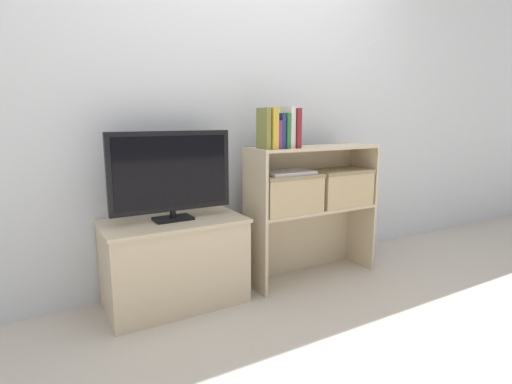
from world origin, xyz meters
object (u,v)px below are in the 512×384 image
object	(u,v)px
tv_stand	(175,262)
tv	(171,173)
book_mustard	(269,128)
book_ivory	(288,128)
book_plum	(275,134)
storage_basket_right	(339,186)
laptop	(287,172)
storage_basket_left	(287,191)
book_forest	(283,131)
book_navy	(279,131)
book_maroon	(293,128)
book_olive	(264,129)

from	to	relation	value
tv_stand	tv	bearing A→B (deg)	-90.00
book_mustard	book_ivory	bearing A→B (deg)	0.00
tv	book_ivory	distance (m)	0.78
book_ivory	book_plum	bearing A→B (deg)	180.00
storage_basket_right	laptop	world-z (taller)	laptop
book_ivory	laptop	world-z (taller)	book_ivory
book_mustard	storage_basket_left	size ratio (longest dim) A/B	0.58
book_forest	book_plum	bearing A→B (deg)	180.00
storage_basket_left	book_navy	bearing A→B (deg)	-161.31
storage_basket_left	laptop	world-z (taller)	laptop
book_forest	storage_basket_left	bearing A→B (deg)	27.48
book_plum	storage_basket_right	size ratio (longest dim) A/B	0.40
book_maroon	storage_basket_right	world-z (taller)	book_maroon
storage_basket_left	tv	bearing A→B (deg)	173.78
tv	laptop	size ratio (longest dim) A/B	2.19
tv	book_maroon	world-z (taller)	book_maroon
book_forest	book_maroon	distance (m)	0.07
book_navy	storage_basket_right	size ratio (longest dim) A/B	0.50
tv_stand	book_ivory	distance (m)	1.08
tv_stand	storage_basket_right	size ratio (longest dim) A/B	1.92
book_olive	book_forest	world-z (taller)	book_olive
book_mustard	book_ivory	size ratio (longest dim) A/B	0.97
book_maroon	storage_basket_right	size ratio (longest dim) A/B	0.58
storage_basket_left	book_plum	bearing A→B (deg)	-165.88
book_forest	book_olive	bearing A→B (deg)	180.00
laptop	storage_basket_right	bearing A→B (deg)	0.00
book_ivory	tv_stand	bearing A→B (deg)	171.11
book_forest	storage_basket_right	distance (m)	0.65
tv_stand	book_olive	size ratio (longest dim) A/B	3.32
storage_basket_left	book_mustard	bearing A→B (deg)	-169.13
book_mustard	storage_basket_right	size ratio (longest dim) A/B	0.58
book_plum	book_olive	bearing A→B (deg)	180.00
storage_basket_right	book_plum	bearing A→B (deg)	-176.95
book_olive	book_mustard	distance (m)	0.04
book_mustard	book_olive	bearing A→B (deg)	180.00
book_olive	book_ivory	size ratio (longest dim) A/B	0.97
tv	laptop	distance (m)	0.75
book_navy	book_ivory	distance (m)	0.07
book_forest	storage_basket_right	bearing A→B (deg)	3.43
tv_stand	storage_basket_left	distance (m)	0.84
tv_stand	storage_basket_left	size ratio (longest dim) A/B	1.92
book_ivory	storage_basket_right	distance (m)	0.63
tv_stand	book_maroon	bearing A→B (deg)	-8.47
book_navy	book_maroon	world-z (taller)	book_maroon
book_mustard	book_maroon	world-z (taller)	book_mustard
tv_stand	book_plum	bearing A→B (deg)	-10.27
laptop	book_maroon	bearing A→B (deg)	-63.98
storage_basket_right	laptop	bearing A→B (deg)	180.00
tv_stand	storage_basket_left	xyz separation A→B (m)	(0.75, -0.08, 0.37)
book_olive	laptop	distance (m)	0.35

